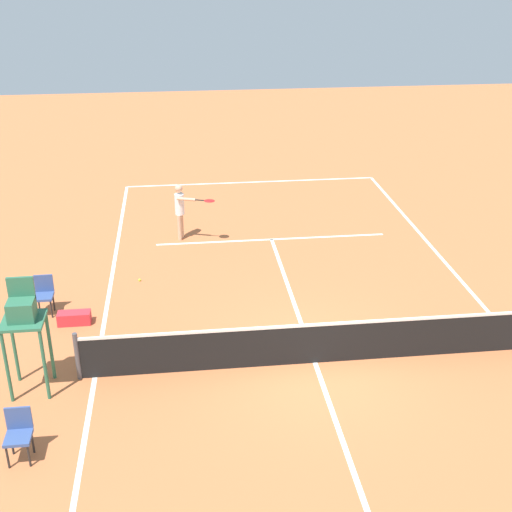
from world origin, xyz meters
TOP-DOWN VIEW (x-y plane):
  - ground_plane at (0.00, 0.00)m, footprint 60.00×60.00m
  - court_lines at (0.00, 0.00)m, footprint 9.33×24.47m
  - tennis_net at (0.00, 0.00)m, footprint 9.93×0.10m
  - player_serving at (2.67, -7.06)m, footprint 1.20×0.89m
  - tennis_ball at (3.86, -4.34)m, footprint 0.07×0.07m
  - umpire_chair at (5.78, 0.25)m, footprint 0.80×0.80m
  - courtside_chair_near at (5.63, 2.29)m, footprint 0.44×0.46m
  - courtside_chair_mid at (6.04, -2.89)m, footprint 0.44×0.46m
  - equipment_bag at (5.30, -2.28)m, footprint 0.76×0.32m

SIDE VIEW (x-z plane):
  - ground_plane at x=0.00m, z-range 0.00..0.00m
  - court_lines at x=0.00m, z-range 0.00..0.01m
  - tennis_ball at x=3.86m, z-range 0.00..0.07m
  - equipment_bag at x=5.30m, z-range 0.00..0.30m
  - tennis_net at x=0.00m, z-range -0.04..1.03m
  - courtside_chair_near at x=5.63m, z-range 0.06..1.01m
  - courtside_chair_mid at x=6.04m, z-range 0.06..1.01m
  - player_serving at x=2.67m, z-range 0.17..1.89m
  - umpire_chair at x=5.78m, z-range 0.40..2.81m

